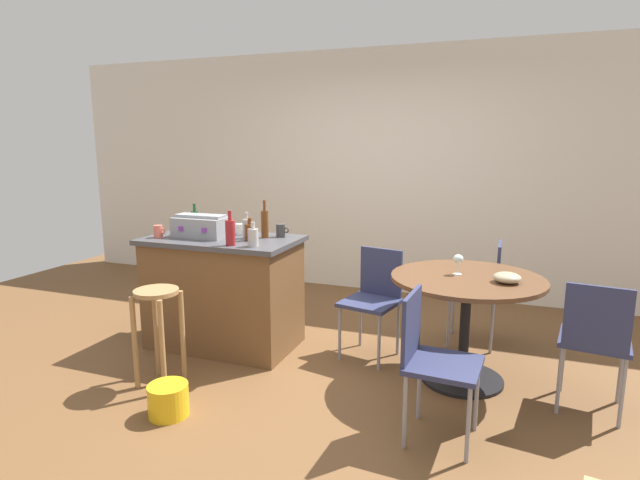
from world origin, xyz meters
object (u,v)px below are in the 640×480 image
(wooden_stool, at_px, (158,318))
(folding_chair_right, at_px, (431,355))
(bottle_1, at_px, (253,237))
(kitchen_island, at_px, (224,291))
(bottle_2, at_px, (247,228))
(cup_0, at_px, (158,231))
(folding_chair_near, at_px, (595,337))
(bottle_5, at_px, (230,232))
(plastic_bucket, at_px, (168,400))
(dining_table, at_px, (466,301))
(bottle_3, at_px, (195,220))
(cup_2, at_px, (281,230))
(wine_glass, at_px, (458,260))
(folding_chair_far, at_px, (482,284))
(cup_1, at_px, (240,229))
(bottle_4, at_px, (265,223))
(bottle_0, at_px, (250,232))
(serving_bowl, at_px, (507,278))
(folding_chair_left, at_px, (374,294))
(toolbox, at_px, (201,226))

(wooden_stool, relative_size, folding_chair_right, 0.81)
(bottle_1, bearing_deg, kitchen_island, 150.75)
(bottle_2, height_order, cup_0, bottle_2)
(folding_chair_near, relative_size, bottle_5, 3.26)
(plastic_bucket, bearing_deg, dining_table, 33.97)
(bottle_3, xyz_separation_m, cup_2, (0.83, -0.01, -0.04))
(wine_glass, bearing_deg, folding_chair_far, 78.38)
(bottle_2, bearing_deg, folding_chair_right, -27.49)
(folding_chair_near, xyz_separation_m, cup_1, (-2.65, 0.36, 0.46))
(folding_chair_right, distance_m, bottle_5, 1.75)
(bottle_2, distance_m, bottle_4, 0.15)
(folding_chair_far, distance_m, cup_0, 2.70)
(folding_chair_near, distance_m, bottle_0, 2.50)
(wine_glass, xyz_separation_m, serving_bowl, (0.33, -0.11, -0.07))
(dining_table, xyz_separation_m, folding_chair_right, (-0.12, -0.79, -0.09))
(folding_chair_left, distance_m, cup_0, 1.82)
(bottle_0, bearing_deg, cup_0, -169.01)
(cup_1, bearing_deg, bottle_1, -50.22)
(kitchen_island, xyz_separation_m, folding_chair_near, (2.72, -0.18, 0.05))
(folding_chair_left, distance_m, serving_bowl, 1.06)
(folding_chair_right, distance_m, bottle_0, 1.79)
(toolbox, bearing_deg, cup_1, 39.48)
(bottle_2, bearing_deg, cup_2, 31.49)
(folding_chair_left, distance_m, bottle_5, 1.22)
(bottle_5, xyz_separation_m, plastic_bucket, (0.03, -0.87, -0.92))
(dining_table, distance_m, folding_chair_far, 0.75)
(folding_chair_near, bearing_deg, bottle_2, 174.66)
(bottle_0, distance_m, bottle_3, 0.71)
(dining_table, bearing_deg, cup_2, 172.68)
(wooden_stool, distance_m, cup_0, 0.89)
(toolbox, height_order, bottle_1, toolbox)
(serving_bowl, bearing_deg, cup_1, 173.56)
(plastic_bucket, bearing_deg, cup_2, 82.46)
(bottle_2, xyz_separation_m, bottle_4, (0.13, 0.07, 0.04))
(serving_bowl, relative_size, plastic_bucket, 0.72)
(dining_table, distance_m, plastic_bucket, 2.08)
(dining_table, distance_m, folding_chair_right, 0.81)
(bottle_4, bearing_deg, folding_chair_near, -7.27)
(folding_chair_near, bearing_deg, wooden_stool, -167.75)
(wine_glass, distance_m, serving_bowl, 0.35)
(folding_chair_left, xyz_separation_m, serving_bowl, (0.97, -0.30, 0.30))
(bottle_2, distance_m, serving_bowl, 2.01)
(toolbox, bearing_deg, bottle_4, 16.90)
(kitchen_island, height_order, bottle_5, bottle_5)
(folding_chair_near, xyz_separation_m, bottle_1, (-2.31, -0.05, 0.48))
(bottle_3, bearing_deg, folding_chair_far, 12.60)
(toolbox, relative_size, bottle_0, 2.43)
(cup_2, xyz_separation_m, serving_bowl, (1.76, -0.26, -0.17))
(bottle_1, bearing_deg, wooden_stool, -129.90)
(folding_chair_left, xyz_separation_m, cup_1, (-1.15, -0.06, 0.47))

